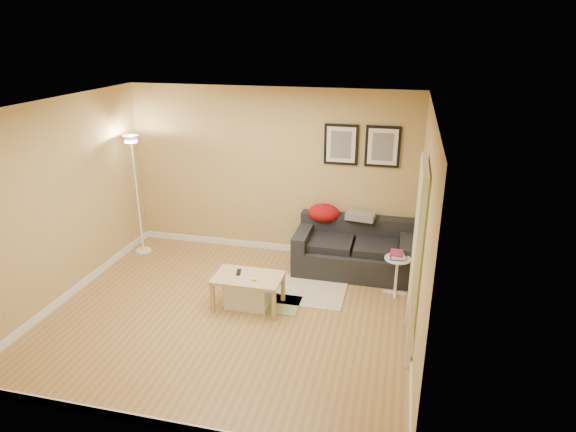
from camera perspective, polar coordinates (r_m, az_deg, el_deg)
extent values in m
plane|color=#A27E45|center=(6.47, -6.62, -10.96)|extent=(4.50, 4.50, 0.00)
plane|color=white|center=(5.56, -7.75, 12.46)|extent=(4.50, 4.50, 0.00)
plane|color=tan|center=(7.70, -2.00, 5.04)|extent=(4.50, 0.00, 4.50)
plane|color=tan|center=(4.26, -16.56, -9.55)|extent=(4.50, 0.00, 4.50)
plane|color=tan|center=(6.98, -24.76, 1.40)|extent=(0.00, 4.00, 4.00)
plane|color=tan|center=(5.55, 15.21, -2.07)|extent=(0.00, 4.00, 4.00)
cube|color=white|center=(8.12, -1.91, -3.50)|extent=(4.50, 0.02, 0.10)
cube|color=white|center=(5.00, -14.93, -21.98)|extent=(4.50, 0.02, 0.10)
cube|color=white|center=(7.44, -23.25, -7.71)|extent=(0.02, 4.00, 0.10)
cube|color=white|center=(6.13, 14.00, -12.89)|extent=(0.02, 4.00, 0.10)
cube|color=beige|center=(6.91, 1.36, -8.50)|extent=(1.25, 0.85, 0.01)
cube|color=#668C4C|center=(6.61, -1.74, -9.99)|extent=(0.70, 0.50, 0.01)
cube|color=black|center=(6.45, -5.70, -6.45)|extent=(0.08, 0.17, 0.02)
cylinder|color=yellow|center=(6.25, -3.93, -7.28)|extent=(0.07, 0.07, 0.03)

